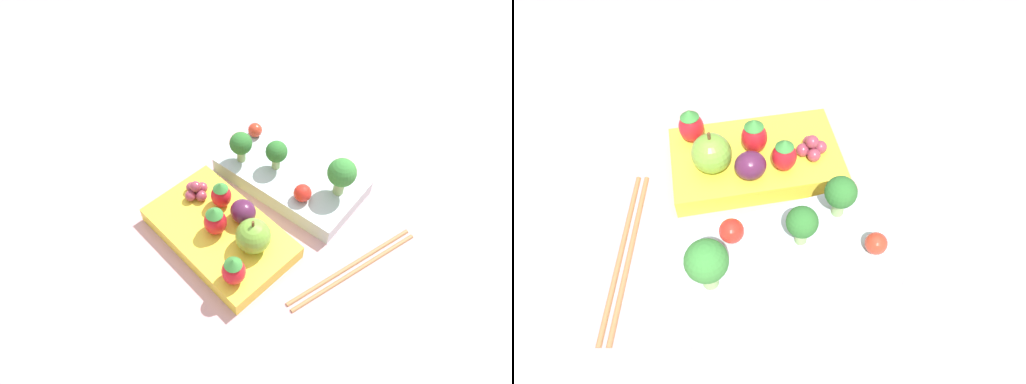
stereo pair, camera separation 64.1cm
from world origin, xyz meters
TOP-DOWN VIEW (x-y plane):
  - ground_plane at (0.00, 0.00)m, footprint 4.00×4.00m
  - bento_box_savoury at (-0.00, 0.07)m, footprint 0.23×0.14m
  - bento_box_fruit at (-0.00, -0.07)m, footprint 0.21×0.13m
  - broccoli_floret_0 at (-0.07, 0.03)m, footprint 0.03×0.03m
  - broccoli_floret_1 at (-0.02, 0.06)m, footprint 0.03×0.03m
  - broccoli_floret_2 at (0.08, 0.09)m, footprint 0.04×0.04m
  - cherry_tomato_0 at (0.05, 0.04)m, footprint 0.03×0.03m
  - cherry_tomato_1 at (-0.09, 0.09)m, footprint 0.02×0.02m
  - apple at (0.05, -0.06)m, footprint 0.05×0.05m
  - strawberry_0 at (-0.00, -0.08)m, footprint 0.03×0.03m
  - strawberry_1 at (-0.03, -0.04)m, footprint 0.03×0.03m
  - strawberry_2 at (0.07, -0.11)m, footprint 0.03×0.03m
  - plum at (0.01, -0.04)m, footprint 0.04×0.03m
  - grape_cluster at (-0.07, -0.06)m, footprint 0.04×0.04m
  - chopsticks_pair at (0.16, 0.02)m, footprint 0.06×0.21m

SIDE VIEW (x-z plane):
  - ground_plane at x=0.00m, z-range 0.00..0.00m
  - chopsticks_pair at x=0.16m, z-range 0.00..0.01m
  - bento_box_fruit at x=0.00m, z-range 0.00..0.03m
  - bento_box_savoury at x=0.00m, z-range 0.00..0.03m
  - grape_cluster at x=-0.07m, z-range 0.02..0.05m
  - cherry_tomato_1 at x=-0.09m, z-range 0.03..0.05m
  - cherry_tomato_0 at x=0.05m, z-range 0.03..0.05m
  - plum at x=0.01m, z-range 0.03..0.06m
  - strawberry_1 at x=-0.03m, z-range 0.02..0.07m
  - strawberry_2 at x=0.07m, z-range 0.02..0.07m
  - strawberry_0 at x=0.00m, z-range 0.02..0.07m
  - apple at x=0.05m, z-range 0.02..0.08m
  - broccoli_floret_1 at x=-0.02m, z-range 0.03..0.08m
  - broccoli_floret_0 at x=-0.07m, z-range 0.03..0.09m
  - broccoli_floret_2 at x=0.08m, z-range 0.04..0.10m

